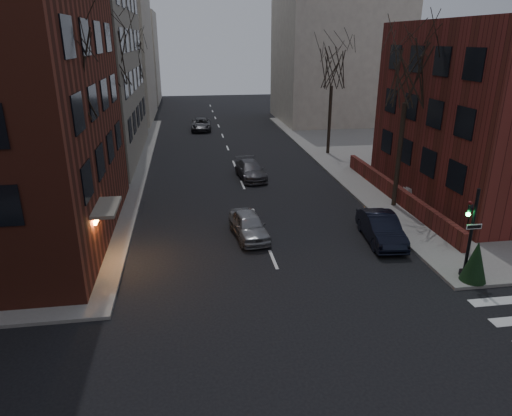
{
  "coord_description": "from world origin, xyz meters",
  "views": [
    {
      "loc": [
        -3.75,
        -7.28,
        9.95
      ],
      "look_at": [
        -0.57,
        13.82,
        2.0
      ],
      "focal_mm": 32.0,
      "sensor_mm": 36.0,
      "label": 1
    }
  ],
  "objects_px": {
    "tree_right_a": "(408,75)",
    "streetlamp_near": "(116,136)",
    "tree_right_b": "(332,68)",
    "car_lane_gray": "(251,170)",
    "tree_left_a": "(66,75)",
    "tree_left_c": "(131,60)",
    "parked_sedan": "(381,228)",
    "car_lane_silver": "(249,225)",
    "tree_left_b": "(107,55)",
    "car_lane_far": "(201,124)",
    "evergreen_shrub": "(476,261)",
    "traffic_signal": "(469,239)",
    "streetlamp_far": "(142,97)",
    "sandwich_board": "(407,194)"
  },
  "relations": [
    {
      "from": "tree_right_a",
      "to": "streetlamp_near",
      "type": "relative_size",
      "value": 1.55
    },
    {
      "from": "tree_right_b",
      "to": "car_lane_gray",
      "type": "height_order",
      "value": "tree_right_b"
    },
    {
      "from": "tree_left_a",
      "to": "tree_left_c",
      "type": "xyz_separation_m",
      "value": [
        0.0,
        26.0,
        -0.44
      ]
    },
    {
      "from": "tree_left_a",
      "to": "parked_sedan",
      "type": "xyz_separation_m",
      "value": [
        14.71,
        -0.74,
        -7.74
      ]
    },
    {
      "from": "parked_sedan",
      "to": "car_lane_silver",
      "type": "xyz_separation_m",
      "value": [
        -6.71,
        1.56,
        -0.06
      ]
    },
    {
      "from": "tree_left_b",
      "to": "car_lane_far",
      "type": "height_order",
      "value": "tree_left_b"
    },
    {
      "from": "car_lane_silver",
      "to": "evergreen_shrub",
      "type": "distance_m",
      "value": 10.91
    },
    {
      "from": "car_lane_silver",
      "to": "streetlamp_near",
      "type": "bearing_deg",
      "value": 128.86
    },
    {
      "from": "tree_left_a",
      "to": "car_lane_gray",
      "type": "distance_m",
      "value": 16.97
    },
    {
      "from": "traffic_signal",
      "to": "parked_sedan",
      "type": "xyz_separation_m",
      "value": [
        -2.03,
        4.27,
        -1.18
      ]
    },
    {
      "from": "tree_left_b",
      "to": "tree_right_b",
      "type": "height_order",
      "value": "tree_left_b"
    },
    {
      "from": "traffic_signal",
      "to": "tree_left_c",
      "type": "xyz_separation_m",
      "value": [
        -16.74,
        31.01,
        6.12
      ]
    },
    {
      "from": "car_lane_silver",
      "to": "car_lane_far",
      "type": "relative_size",
      "value": 0.82
    },
    {
      "from": "traffic_signal",
      "to": "tree_left_b",
      "type": "distance_m",
      "value": 24.87
    },
    {
      "from": "tree_left_a",
      "to": "tree_right_b",
      "type": "bearing_deg",
      "value": 45.64
    },
    {
      "from": "tree_right_b",
      "to": "streetlamp_near",
      "type": "height_order",
      "value": "tree_right_b"
    },
    {
      "from": "tree_right_b",
      "to": "car_lane_silver",
      "type": "height_order",
      "value": "tree_right_b"
    },
    {
      "from": "tree_left_a",
      "to": "streetlamp_far",
      "type": "xyz_separation_m",
      "value": [
        0.6,
        28.0,
        -4.23
      ]
    },
    {
      "from": "tree_left_c",
      "to": "car_lane_far",
      "type": "relative_size",
      "value": 2.03
    },
    {
      "from": "tree_left_a",
      "to": "tree_right_a",
      "type": "height_order",
      "value": "tree_left_a"
    },
    {
      "from": "car_lane_silver",
      "to": "traffic_signal",
      "type": "bearing_deg",
      "value": -40.72
    },
    {
      "from": "tree_left_b",
      "to": "tree_right_b",
      "type": "xyz_separation_m",
      "value": [
        17.6,
        6.0,
        -1.33
      ]
    },
    {
      "from": "tree_left_c",
      "to": "tree_right_b",
      "type": "distance_m",
      "value": 19.34
    },
    {
      "from": "parked_sedan",
      "to": "car_lane_silver",
      "type": "relative_size",
      "value": 1.12
    },
    {
      "from": "traffic_signal",
      "to": "tree_left_b",
      "type": "bearing_deg",
      "value": 134.54
    },
    {
      "from": "car_lane_gray",
      "to": "streetlamp_near",
      "type": "bearing_deg",
      "value": -163.41
    },
    {
      "from": "tree_right_a",
      "to": "streetlamp_near",
      "type": "height_order",
      "value": "tree_right_a"
    },
    {
      "from": "tree_right_a",
      "to": "car_lane_far",
      "type": "bearing_deg",
      "value": 111.68
    },
    {
      "from": "tree_left_c",
      "to": "traffic_signal",
      "type": "bearing_deg",
      "value": -61.64
    },
    {
      "from": "sandwich_board",
      "to": "evergreen_shrub",
      "type": "relative_size",
      "value": 0.49
    },
    {
      "from": "tree_right_a",
      "to": "traffic_signal",
      "type": "bearing_deg",
      "value": -95.47
    },
    {
      "from": "streetlamp_near",
      "to": "sandwich_board",
      "type": "xyz_separation_m",
      "value": [
        18.09,
        -3.45,
        -3.64
      ]
    },
    {
      "from": "tree_left_b",
      "to": "tree_left_c",
      "type": "relative_size",
      "value": 1.11
    },
    {
      "from": "tree_left_b",
      "to": "streetlamp_far",
      "type": "distance_m",
      "value": 16.68
    },
    {
      "from": "tree_left_a",
      "to": "car_lane_gray",
      "type": "height_order",
      "value": "tree_left_a"
    },
    {
      "from": "tree_left_a",
      "to": "car_lane_far",
      "type": "relative_size",
      "value": 2.14
    },
    {
      "from": "car_lane_gray",
      "to": "tree_left_b",
      "type": "bearing_deg",
      "value": 172.4
    },
    {
      "from": "tree_left_a",
      "to": "car_lane_silver",
      "type": "height_order",
      "value": "tree_left_a"
    },
    {
      "from": "tree_left_c",
      "to": "streetlamp_near",
      "type": "relative_size",
      "value": 1.55
    },
    {
      "from": "tree_left_b",
      "to": "sandwich_board",
      "type": "bearing_deg",
      "value": -21.72
    },
    {
      "from": "traffic_signal",
      "to": "streetlamp_far",
      "type": "xyz_separation_m",
      "value": [
        -16.14,
        33.01,
        2.33
      ]
    },
    {
      "from": "car_lane_gray",
      "to": "sandwich_board",
      "type": "bearing_deg",
      "value": -43.0
    },
    {
      "from": "tree_left_c",
      "to": "car_lane_far",
      "type": "bearing_deg",
      "value": 40.14
    },
    {
      "from": "tree_left_a",
      "to": "sandwich_board",
      "type": "bearing_deg",
      "value": 13.69
    },
    {
      "from": "tree_left_c",
      "to": "tree_left_b",
      "type": "bearing_deg",
      "value": -90.0
    },
    {
      "from": "tree_left_b",
      "to": "parked_sedan",
      "type": "xyz_separation_m",
      "value": [
        14.71,
        -12.74,
        -8.19
      ]
    },
    {
      "from": "tree_left_c",
      "to": "sandwich_board",
      "type": "distance_m",
      "value": 29.4
    },
    {
      "from": "tree_left_c",
      "to": "evergreen_shrub",
      "type": "xyz_separation_m",
      "value": [
        16.89,
        -31.5,
        -6.97
      ]
    },
    {
      "from": "car_lane_gray",
      "to": "sandwich_board",
      "type": "height_order",
      "value": "car_lane_gray"
    },
    {
      "from": "tree_right_a",
      "to": "evergreen_shrub",
      "type": "bearing_deg",
      "value": -94.29
    }
  ]
}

